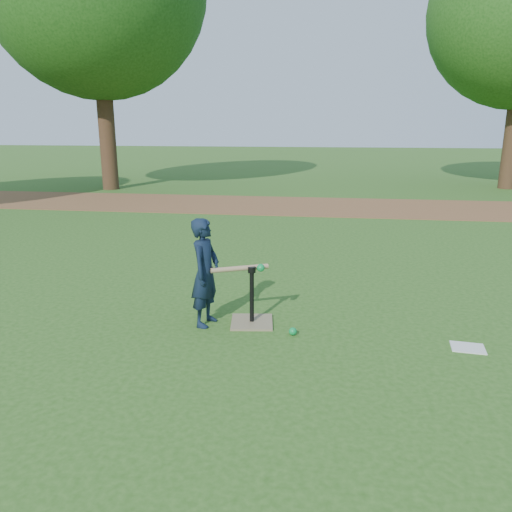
# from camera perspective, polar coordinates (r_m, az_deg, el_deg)

# --- Properties ---
(ground) EXTENTS (80.00, 80.00, 0.00)m
(ground) POSITION_cam_1_polar(r_m,az_deg,el_deg) (5.51, -1.32, -6.66)
(ground) COLOR #285116
(ground) RESTS_ON ground
(dirt_strip) EXTENTS (24.00, 3.00, 0.01)m
(dirt_strip) POSITION_cam_1_polar(r_m,az_deg,el_deg) (12.74, 4.34, 5.76)
(dirt_strip) COLOR brown
(dirt_strip) RESTS_ON ground
(child) EXTENTS (0.34, 0.45, 1.12)m
(child) POSITION_cam_1_polar(r_m,az_deg,el_deg) (5.10, -5.82, -1.88)
(child) COLOR black
(child) RESTS_ON ground
(wiffle_ball_ground) EXTENTS (0.08, 0.08, 0.08)m
(wiffle_ball_ground) POSITION_cam_1_polar(r_m,az_deg,el_deg) (4.99, 4.23, -8.59)
(wiffle_ball_ground) COLOR #0C8B3D
(wiffle_ball_ground) RESTS_ON ground
(clipboard) EXTENTS (0.32, 0.26, 0.01)m
(clipboard) POSITION_cam_1_polar(r_m,az_deg,el_deg) (5.12, 23.05, -9.62)
(clipboard) COLOR silver
(clipboard) RESTS_ON ground
(batting_tee) EXTENTS (0.48, 0.48, 0.61)m
(batting_tee) POSITION_cam_1_polar(r_m,az_deg,el_deg) (5.24, -0.48, -6.56)
(batting_tee) COLOR #807051
(batting_tee) RESTS_ON ground
(swing_action) EXTENTS (0.61, 0.30, 0.09)m
(swing_action) POSITION_cam_1_polar(r_m,az_deg,el_deg) (5.07, -1.73, -1.41)
(swing_action) COLOR tan
(swing_action) RESTS_ON ground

